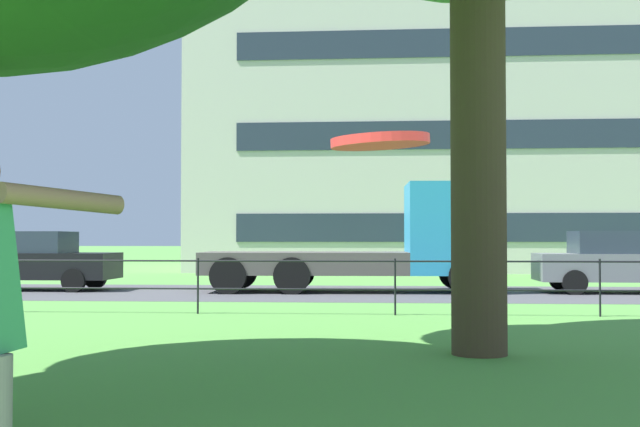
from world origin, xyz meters
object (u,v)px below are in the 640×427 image
(car_grey_far_left, at_px, (617,262))
(frisbee, at_px, (380,141))
(apartment_building_background, at_px, (508,75))
(car_black_left, at_px, (37,260))
(flatbed_truck_far_right, at_px, (390,244))

(car_grey_far_left, bearing_deg, frisbee, -107.19)
(frisbee, height_order, car_grey_far_left, frisbee)
(apartment_building_background, bearing_deg, car_black_left, -129.36)
(flatbed_truck_far_right, bearing_deg, car_grey_far_left, -0.31)
(frisbee, distance_m, apartment_building_background, 38.07)
(apartment_building_background, bearing_deg, flatbed_truck_far_right, -107.45)
(apartment_building_background, bearing_deg, car_grey_far_left, -90.23)
(car_black_left, xyz_separation_m, apartment_building_background, (14.93, 18.20, 8.33))
(frisbee, height_order, apartment_building_background, apartment_building_background)
(flatbed_truck_far_right, bearing_deg, apartment_building_background, 72.55)
(frisbee, relative_size, apartment_building_background, 0.01)
(car_black_left, height_order, flatbed_truck_far_right, flatbed_truck_far_right)
(car_black_left, bearing_deg, car_grey_far_left, 0.24)
(flatbed_truck_far_right, distance_m, apartment_building_background, 20.55)
(flatbed_truck_far_right, xyz_separation_m, apartment_building_background, (5.69, 18.10, 7.89))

